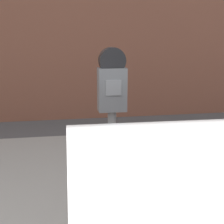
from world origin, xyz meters
TOP-DOWN VIEW (x-y plane):
  - sidewalk at (0.00, 2.20)m, footprint 24.00×2.80m
  - parking_meter at (0.53, 1.28)m, footprint 0.20×0.12m

SIDE VIEW (x-z plane):
  - sidewalk at x=0.00m, z-range 0.00..0.14m
  - parking_meter at x=0.53m, z-range 0.41..1.75m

